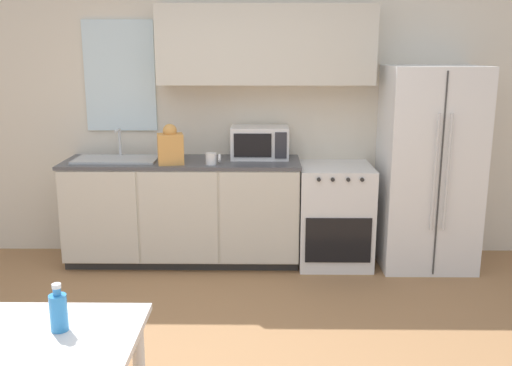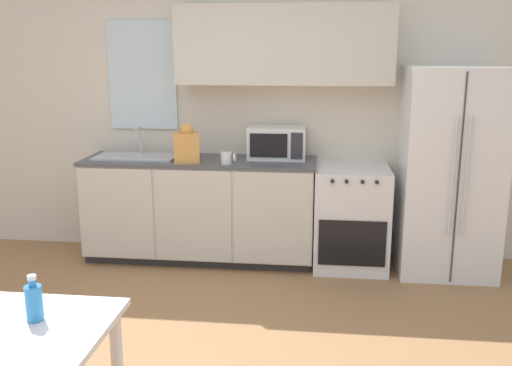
{
  "view_description": "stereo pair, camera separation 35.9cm",
  "coord_description": "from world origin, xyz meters",
  "px_view_note": "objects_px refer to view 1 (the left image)",
  "views": [
    {
      "loc": [
        0.45,
        -2.94,
        1.87
      ],
      "look_at": [
        0.41,
        0.56,
        1.05
      ],
      "focal_mm": 40.0,
      "sensor_mm": 36.0,
      "label": 1
    },
    {
      "loc": [
        0.81,
        -2.92,
        1.87
      ],
      "look_at": [
        0.41,
        0.56,
        1.05
      ],
      "focal_mm": 40.0,
      "sensor_mm": 36.0,
      "label": 2
    }
  ],
  "objects_px": {
    "microwave": "(260,143)",
    "oven_range": "(334,215)",
    "refrigerator": "(428,168)",
    "drink_bottle": "(59,311)",
    "coffee_mug": "(212,159)"
  },
  "relations": [
    {
      "from": "microwave",
      "to": "oven_range",
      "type": "bearing_deg",
      "value": -10.62
    },
    {
      "from": "oven_range",
      "to": "refrigerator",
      "type": "distance_m",
      "value": 0.91
    },
    {
      "from": "oven_range",
      "to": "drink_bottle",
      "type": "xyz_separation_m",
      "value": [
        -1.47,
        -2.73,
        0.39
      ]
    },
    {
      "from": "microwave",
      "to": "drink_bottle",
      "type": "relative_size",
      "value": 2.47
    },
    {
      "from": "refrigerator",
      "to": "coffee_mug",
      "type": "distance_m",
      "value": 1.87
    },
    {
      "from": "drink_bottle",
      "to": "coffee_mug",
      "type": "bearing_deg",
      "value": 80.95
    },
    {
      "from": "oven_range",
      "to": "drink_bottle",
      "type": "bearing_deg",
      "value": -118.34
    },
    {
      "from": "refrigerator",
      "to": "coffee_mug",
      "type": "xyz_separation_m",
      "value": [
        -1.86,
        -0.14,
        0.11
      ]
    },
    {
      "from": "microwave",
      "to": "drink_bottle",
      "type": "height_order",
      "value": "microwave"
    },
    {
      "from": "oven_range",
      "to": "microwave",
      "type": "height_order",
      "value": "microwave"
    },
    {
      "from": "microwave",
      "to": "coffee_mug",
      "type": "distance_m",
      "value": 0.5
    },
    {
      "from": "oven_range",
      "to": "coffee_mug",
      "type": "height_order",
      "value": "coffee_mug"
    },
    {
      "from": "drink_bottle",
      "to": "refrigerator",
      "type": "bearing_deg",
      "value": 50.03
    },
    {
      "from": "refrigerator",
      "to": "microwave",
      "type": "distance_m",
      "value": 1.48
    },
    {
      "from": "microwave",
      "to": "coffee_mug",
      "type": "height_order",
      "value": "microwave"
    }
  ]
}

